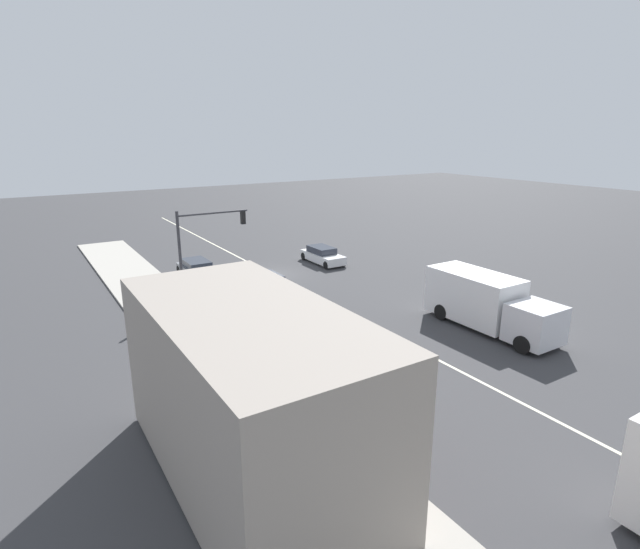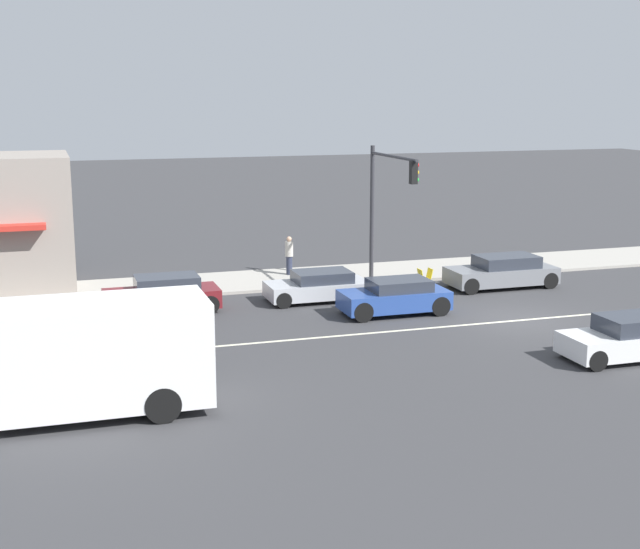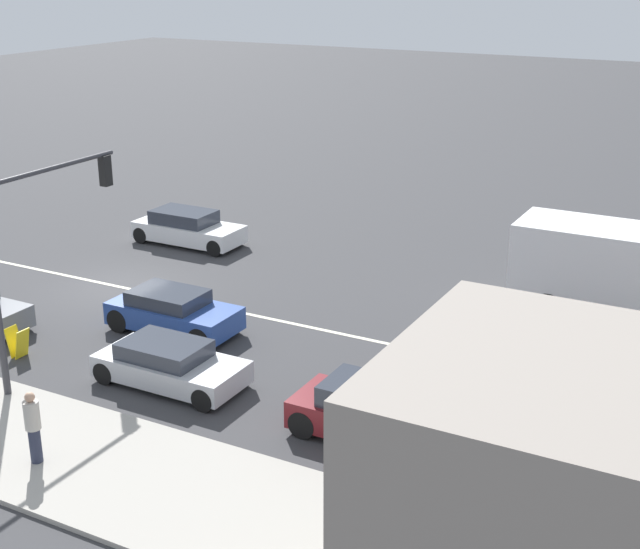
{
  "view_description": "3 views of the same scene",
  "coord_description": "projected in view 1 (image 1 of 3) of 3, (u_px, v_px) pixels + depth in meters",
  "views": [
    {
      "loc": [
        15.96,
        32.1,
        10.26
      ],
      "look_at": [
        -0.46,
        5.99,
        1.38
      ],
      "focal_mm": 28.0,
      "sensor_mm": 36.0,
      "label": 1
    },
    {
      "loc": [
        -26.75,
        15.93,
        7.91
      ],
      "look_at": [
        1.88,
        6.87,
        1.7
      ],
      "focal_mm": 50.0,
      "sensor_mm": 36.0,
      "label": 2
    },
    {
      "loc": [
        21.46,
        19.22,
        10.42
      ],
      "look_at": [
        0.21,
        7.75,
        1.82
      ],
      "focal_mm": 50.0,
      "sensor_mm": 36.0,
      "label": 3
    }
  ],
  "objects": [
    {
      "name": "ground_plane",
      "position": [
        453.0,
        368.0,
        22.48
      ],
      "size": [
        160.0,
        160.0,
        0.0
      ],
      "primitive_type": "plane",
      "color": "#38383A"
    },
    {
      "name": "sidewalk_right",
      "position": [
        282.0,
        434.0,
        17.45
      ],
      "size": [
        4.0,
        73.0,
        0.12
      ],
      "primitive_type": "cube",
      "color": "#A8A399",
      "rests_on": "ground"
    },
    {
      "name": "warning_aframe_sign",
      "position": [
        204.0,
        285.0,
        33.14
      ],
      "size": [
        0.45,
        0.53,
        0.84
      ],
      "color": "yellow",
      "rests_on": "ground"
    },
    {
      "name": "suv_grey",
      "position": [
        198.0,
        270.0,
        35.98
      ],
      "size": [
        1.85,
        4.44,
        1.31
      ],
      "color": "slate",
      "rests_on": "ground"
    },
    {
      "name": "van_white",
      "position": [
        323.0,
        255.0,
        40.19
      ],
      "size": [
        1.76,
        4.27,
        1.31
      ],
      "color": "silver",
      "rests_on": "ground"
    },
    {
      "name": "pedestrian",
      "position": [
        163.0,
        308.0,
        27.21
      ],
      "size": [
        0.34,
        0.34,
        1.67
      ],
      "color": "#282D42",
      "rests_on": "sidewalk_right"
    },
    {
      "name": "coupe_blue",
      "position": [
        269.0,
        284.0,
        32.63
      ],
      "size": [
        1.76,
        3.87,
        1.27
      ],
      "color": "#284793",
      "rests_on": "ground"
    },
    {
      "name": "building_corner_store",
      "position": [
        251.0,
        393.0,
        14.78
      ],
      "size": [
        5.51,
        10.13,
        5.31
      ],
      "color": "gray",
      "rests_on": "sidewalk_right"
    },
    {
      "name": "sedan_maroon",
      "position": [
        290.0,
        333.0,
        24.73
      ],
      "size": [
        1.73,
        4.14,
        1.34
      ],
      "color": "maroon",
      "rests_on": "ground"
    },
    {
      "name": "traffic_signal_main",
      "position": [
        202.0,
        239.0,
        30.63
      ],
      "size": [
        4.59,
        0.34,
        5.6
      ],
      "color": "#333338",
      "rests_on": "sidewalk_right"
    },
    {
      "name": "sedan_silver",
      "position": [
        242.0,
        301.0,
        29.58
      ],
      "size": [
        1.8,
        3.9,
        1.15
      ],
      "color": "#B7BABF",
      "rests_on": "ground"
    },
    {
      "name": "lane_marking_center",
      "position": [
        272.0,
        274.0,
        37.12
      ],
      "size": [
        0.16,
        60.0,
        0.01
      ],
      "primitive_type": "cube",
      "color": "beige",
      "rests_on": "ground"
    },
    {
      "name": "delivery_truck",
      "position": [
        487.0,
        302.0,
        26.63
      ],
      "size": [
        2.44,
        7.5,
        2.87
      ],
      "color": "silver",
      "rests_on": "ground"
    }
  ]
}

